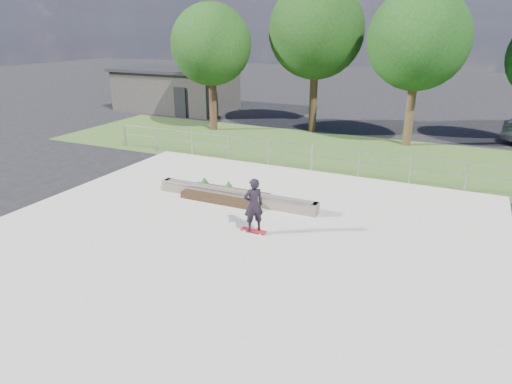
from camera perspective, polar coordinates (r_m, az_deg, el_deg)
ground at (r=13.22m, az=-3.57°, el=-6.39°), size 120.00×120.00×0.00m
grass_verge at (r=22.87m, az=9.75°, el=4.92°), size 30.00×8.00×0.02m
concrete_slab at (r=13.20m, az=-3.58°, el=-6.27°), size 15.00×15.00×0.06m
fence at (r=19.43m, az=7.03°, el=4.68°), size 20.06×0.06×1.20m
building at (r=34.82m, az=-9.90°, el=12.60°), size 8.40×5.40×3.00m
tree_far_left at (r=27.11m, az=-5.64°, el=17.83°), size 4.55×4.55×7.15m
tree_mid_left at (r=26.65m, az=7.53°, el=19.34°), size 5.25×5.25×8.25m
tree_mid_right at (r=24.50m, az=19.62°, el=17.48°), size 4.90×4.90×7.70m
grind_ledge at (r=15.99m, az=-2.56°, el=-0.50°), size 6.00×0.44×0.43m
planter_bed at (r=16.28m, az=-3.76°, el=-0.22°), size 3.00×1.20×0.61m
skateboarder at (r=13.33m, az=-0.31°, el=-1.64°), size 0.80×0.69×1.71m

